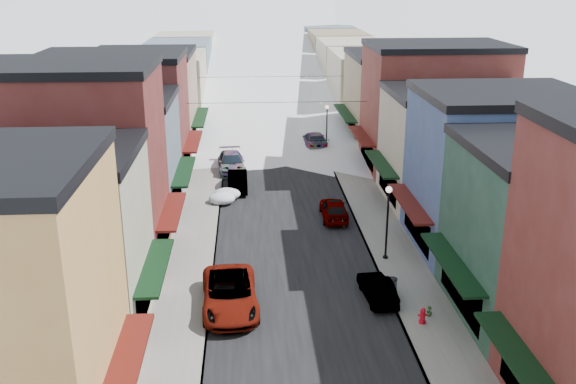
{
  "coord_description": "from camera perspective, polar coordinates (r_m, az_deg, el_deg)",
  "views": [
    {
      "loc": [
        -2.75,
        -17.47,
        17.42
      ],
      "look_at": [
        0.0,
        25.21,
        2.68
      ],
      "focal_mm": 40.0,
      "sensor_mm": 36.0,
      "label": 1
    }
  ],
  "objects": [
    {
      "name": "road",
      "position": [
        79.45,
        -1.63,
        6.34
      ],
      "size": [
        10.0,
        160.0,
        0.01
      ],
      "primitive_type": "cube",
      "color": "black",
      "rests_on": "ground"
    },
    {
      "name": "sidewalk_left",
      "position": [
        79.48,
        -6.41,
        6.29
      ],
      "size": [
        3.2,
        160.0,
        0.15
      ],
      "primitive_type": "cube",
      "color": "gray",
      "rests_on": "ground"
    },
    {
      "name": "sidewalk_right",
      "position": [
        79.94,
        3.14,
        6.45
      ],
      "size": [
        3.2,
        160.0,
        0.15
      ],
      "primitive_type": "cube",
      "color": "gray",
      "rests_on": "ground"
    },
    {
      "name": "curb_left",
      "position": [
        79.42,
        -5.29,
        6.31
      ],
      "size": [
        0.1,
        160.0,
        0.15
      ],
      "primitive_type": "cube",
      "color": "slate",
      "rests_on": "ground"
    },
    {
      "name": "curb_right",
      "position": [
        79.77,
        2.02,
        6.44
      ],
      "size": [
        0.1,
        160.0,
        0.15
      ],
      "primitive_type": "cube",
      "color": "slate",
      "rests_on": "ground"
    },
    {
      "name": "bldg_l_cream",
      "position": [
        34.17,
        -21.24,
        -4.11
      ],
      "size": [
        11.3,
        8.2,
        9.5
      ],
      "color": "#B6B193",
      "rests_on": "ground"
    },
    {
      "name": "bldg_l_brick_near",
      "position": [
        41.06,
        -19.0,
        2.18
      ],
      "size": [
        12.3,
        8.2,
        12.5
      ],
      "color": "maroon",
      "rests_on": "ground"
    },
    {
      "name": "bldg_l_grayblue",
      "position": [
        49.35,
        -15.79,
        3.11
      ],
      "size": [
        11.3,
        9.2,
        9.0
      ],
      "color": "slate",
      "rests_on": "ground"
    },
    {
      "name": "bldg_l_brick_far",
      "position": [
        57.88,
        -15.1,
        6.48
      ],
      "size": [
        13.3,
        9.2,
        11.0
      ],
      "color": "maroon",
      "rests_on": "ground"
    },
    {
      "name": "bldg_l_tan",
      "position": [
        67.45,
        -12.65,
        7.95
      ],
      "size": [
        11.3,
        11.2,
        10.0
      ],
      "color": "tan",
      "rests_on": "ground"
    },
    {
      "name": "bldg_r_green",
      "position": [
        35.82,
        23.07,
        -3.29
      ],
      "size": [
        11.3,
        9.2,
        9.5
      ],
      "color": "#214537",
      "rests_on": "ground"
    },
    {
      "name": "bldg_r_blue",
      "position": [
        43.39,
        18.05,
        1.77
      ],
      "size": [
        11.3,
        9.2,
        10.5
      ],
      "color": "#3C5489",
      "rests_on": "ground"
    },
    {
      "name": "bldg_r_cream",
      "position": [
        51.87,
        14.95,
        3.94
      ],
      "size": [
        12.3,
        9.2,
        9.0
      ],
      "color": "beige",
      "rests_on": "ground"
    },
    {
      "name": "bldg_r_brick_far",
      "position": [
        60.1,
        12.87,
        7.35
      ],
      "size": [
        13.3,
        9.2,
        11.5
      ],
      "color": "maroon",
      "rests_on": "ground"
    },
    {
      "name": "bldg_r_tan",
      "position": [
        69.52,
        9.73,
        8.24
      ],
      "size": [
        11.3,
        11.2,
        9.5
      ],
      "color": "#907E5E",
      "rests_on": "ground"
    },
    {
      "name": "distant_blocks",
      "position": [
        101.4,
        -2.15,
        11.39
      ],
      "size": [
        34.0,
        55.0,
        8.0
      ],
      "color": "gray",
      "rests_on": "ground"
    },
    {
      "name": "overhead_cables",
      "position": [
        65.99,
        -1.26,
        9.22
      ],
      "size": [
        16.4,
        15.04,
        0.04
      ],
      "color": "black",
      "rests_on": "ground"
    },
    {
      "name": "car_white_suv",
      "position": [
        35.3,
        -5.19,
        -9.0
      ],
      "size": [
        3.3,
        6.53,
        1.77
      ],
      "primitive_type": "imported",
      "rotation": [
        0.0,
        0.0,
        0.06
      ],
      "color": "silver",
      "rests_on": "ground"
    },
    {
      "name": "car_silver_sedan",
      "position": [
        35.83,
        -5.64,
        -8.76
      ],
      "size": [
        2.08,
        4.67,
        1.56
      ],
      "primitive_type": "imported",
      "rotation": [
        0.0,
        0.0,
        -0.05
      ],
      "color": "#95979C",
      "rests_on": "ground"
    },
    {
      "name": "car_dark_hatch",
      "position": [
        53.99,
        -4.5,
        0.98
      ],
      "size": [
        1.7,
        4.66,
        1.53
      ],
      "primitive_type": "imported",
      "rotation": [
        0.0,
        0.0,
        0.02
      ],
      "color": "black",
      "rests_on": "ground"
    },
    {
      "name": "car_silver_wagon",
      "position": [
        59.02,
        -5.05,
        2.63
      ],
      "size": [
        2.81,
        6.01,
        1.7
      ],
      "primitive_type": "imported",
      "rotation": [
        0.0,
        0.0,
        0.07
      ],
      "color": "gray",
      "rests_on": "ground"
    },
    {
      "name": "car_green_sedan",
      "position": [
        36.55,
        7.95,
        -8.48
      ],
      "size": [
        1.73,
        4.13,
        1.33
      ],
      "primitive_type": "imported",
      "rotation": [
        0.0,
        0.0,
        3.22
      ],
      "color": "black",
      "rests_on": "ground"
    },
    {
      "name": "car_gray_suv",
      "position": [
        47.6,
        4.11,
        -1.49
      ],
      "size": [
        1.93,
        4.67,
        1.58
      ],
      "primitive_type": "imported",
      "rotation": [
        0.0,
        0.0,
        3.13
      ],
      "color": "gray",
      "rests_on": "ground"
    },
    {
      "name": "car_black_sedan",
      "position": [
        66.78,
        2.34,
        4.62
      ],
      "size": [
        2.71,
        5.95,
        1.69
      ],
      "primitive_type": "imported",
      "rotation": [
        0.0,
        0.0,
        3.2
      ],
      "color": "black",
      "rests_on": "ground"
    },
    {
      "name": "car_lane_silver",
      "position": [
        80.14,
        -3.24,
        6.93
      ],
      "size": [
        2.04,
        4.18,
        1.37
      ],
      "primitive_type": "imported",
      "rotation": [
        0.0,
        0.0,
        0.11
      ],
      "color": "#A5A7AD",
      "rests_on": "ground"
    },
    {
      "name": "car_lane_white",
      "position": [
        88.69,
        -0.63,
        8.13
      ],
      "size": [
        2.32,
        4.94,
        1.37
      ],
      "primitive_type": "imported",
      "rotation": [
        0.0,
        0.0,
        3.13
      ],
      "color": "white",
      "rests_on": "ground"
    },
    {
      "name": "fire_hydrant",
      "position": [
        34.49,
        11.89,
        -10.74
      ],
      "size": [
        0.5,
        0.38,
        0.86
      ],
      "color": "red",
      "rests_on": "sidewalk_right"
    },
    {
      "name": "trash_can",
      "position": [
        36.99,
        9.24,
        -8.25
      ],
      "size": [
        0.56,
        0.56,
        0.95
      ],
      "color": "#515355",
      "rests_on": "sidewalk_right"
    },
    {
      "name": "streetlamp_near",
      "position": [
        40.35,
        8.85,
        -1.9
      ],
      "size": [
        0.4,
        0.4,
        4.8
      ],
      "color": "black",
      "rests_on": "sidewalk_right"
    },
    {
      "name": "streetlamp_far",
      "position": [
        65.0,
        3.47,
        6.23
      ],
      "size": [
        0.39,
        0.39,
        4.64
      ],
      "color": "black",
      "rests_on": "sidewalk_right"
    },
    {
      "name": "planter_far",
      "position": [
        35.26,
        12.44,
        -10.3
      ],
      "size": [
        0.4,
        0.4,
        0.55
      ],
      "primitive_type": "imported",
      "rotation": [
        0.0,
        0.0,
        0.41
      ],
      "color": "#34652E",
      "rests_on": "sidewalk_right"
    },
    {
      "name": "snow_pile_mid",
      "position": [
        50.97,
        -5.87,
        -0.57
      ],
      "size": [
        2.1,
        2.49,
        0.89
      ],
      "color": "white",
      "rests_on": "ground"
    },
    {
      "name": "snow_pile_far",
      "position": [
        51.95,
        -5.42,
        -0.16
      ],
      "size": [
        2.18,
        2.54,
        0.92
      ],
      "color": "white",
      "rests_on": "ground"
    }
  ]
}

